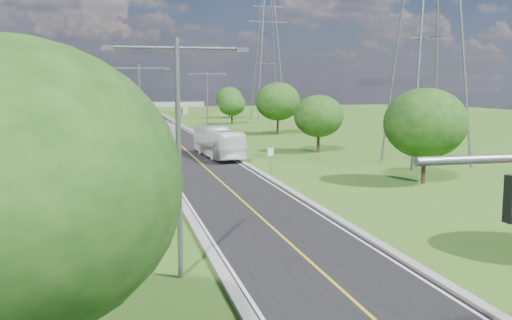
% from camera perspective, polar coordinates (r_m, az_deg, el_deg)
% --- Properties ---
extents(ground, '(260.00, 260.00, 0.00)m').
position_cam_1_polar(ground, '(72.37, -7.23, 1.15)').
color(ground, '#2E5818').
rests_on(ground, ground).
extents(road, '(8.00, 150.00, 0.06)m').
position_cam_1_polar(road, '(78.29, -7.76, 1.66)').
color(road, black).
rests_on(road, ground).
extents(curb_left, '(0.50, 150.00, 0.22)m').
position_cam_1_polar(curb_left, '(77.93, -10.87, 1.62)').
color(curb_left, gray).
rests_on(curb_left, ground).
extents(curb_right, '(0.50, 150.00, 0.22)m').
position_cam_1_polar(curb_right, '(78.86, -4.69, 1.80)').
color(curb_right, gray).
rests_on(curb_right, ground).
extents(speed_limit_sign, '(0.55, 0.09, 2.40)m').
position_cam_1_polar(speed_limit_sign, '(51.69, 1.46, 0.38)').
color(speed_limit_sign, slate).
rests_on(speed_limit_sign, ground).
extents(overpass, '(30.00, 3.00, 3.20)m').
position_cam_1_polar(overpass, '(151.74, -10.93, 5.39)').
color(overpass, gray).
rests_on(overpass, ground).
extents(streetlight_near_left, '(5.90, 0.25, 10.00)m').
position_cam_1_polar(streetlight_near_left, '(23.64, -7.78, 2.17)').
color(streetlight_near_left, slate).
rests_on(streetlight_near_left, ground).
extents(streetlight_mid_left, '(5.90, 0.25, 10.00)m').
position_cam_1_polar(streetlight_mid_left, '(56.49, -11.54, 5.27)').
color(streetlight_mid_left, slate).
rests_on(streetlight_mid_left, ground).
extents(streetlight_far_right, '(5.90, 0.25, 10.00)m').
position_cam_1_polar(streetlight_far_right, '(90.60, -4.89, 6.26)').
color(streetlight_far_right, slate).
rests_on(streetlight_far_right, ground).
extents(power_tower_near, '(9.00, 6.40, 28.00)m').
position_cam_1_polar(power_tower_near, '(60.09, 16.99, 12.93)').
color(power_tower_near, slate).
rests_on(power_tower_near, ground).
extents(power_tower_far, '(9.00, 6.40, 28.00)m').
position_cam_1_polar(power_tower_far, '(131.17, 1.19, 10.25)').
color(power_tower_far, slate).
rests_on(power_tower_far, ground).
extents(tree_lc, '(7.56, 7.56, 8.79)m').
position_cam_1_polar(tree_lc, '(61.78, -20.15, 4.81)').
color(tree_lc, black).
rests_on(tree_lc, ground).
extents(tree_ld, '(6.72, 6.72, 7.82)m').
position_cam_1_polar(tree_ld, '(85.86, -19.83, 5.10)').
color(tree_ld, black).
rests_on(tree_ld, ground).
extents(tree_le, '(5.88, 5.88, 6.84)m').
position_cam_1_polar(tree_le, '(109.62, -17.29, 5.35)').
color(tree_le, black).
rests_on(tree_le, ground).
extents(tree_lf, '(7.98, 7.98, 9.28)m').
position_cam_1_polar(tree_lf, '(13.80, -23.99, -2.60)').
color(tree_lf, black).
rests_on(tree_lf, ground).
extents(tree_rb, '(6.72, 6.72, 7.82)m').
position_cam_1_polar(tree_rb, '(48.25, 16.58, 3.54)').
color(tree_rb, black).
rests_on(tree_rb, ground).
extents(tree_rc, '(5.88, 5.88, 6.84)m').
position_cam_1_polar(tree_rc, '(67.75, 6.29, 4.40)').
color(tree_rc, black).
rests_on(tree_rc, ground).
extents(tree_rd, '(7.14, 7.14, 8.30)m').
position_cam_1_polar(tree_rd, '(91.11, 2.20, 5.86)').
color(tree_rd, black).
rests_on(tree_rd, ground).
extents(tree_re, '(5.46, 5.46, 6.35)m').
position_cam_1_polar(tree_re, '(113.84, -2.43, 5.61)').
color(tree_re, black).
rests_on(tree_re, ground).
extents(tree_rf, '(6.30, 6.30, 7.33)m').
position_cam_1_polar(tree_rf, '(134.10, -2.71, 6.19)').
color(tree_rf, black).
rests_on(tree_rf, ground).
extents(bus_outbound, '(3.84, 12.23, 3.35)m').
position_cam_1_polar(bus_outbound, '(62.88, -3.81, 1.80)').
color(bus_outbound, white).
rests_on(bus_outbound, road).
extents(bus_inbound, '(4.26, 11.86, 3.23)m').
position_cam_1_polar(bus_inbound, '(77.09, -9.94, 2.75)').
color(bus_inbound, white).
rests_on(bus_inbound, road).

